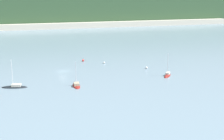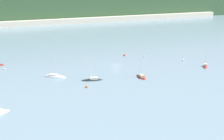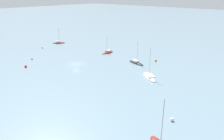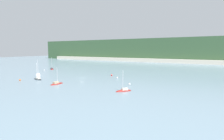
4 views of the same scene
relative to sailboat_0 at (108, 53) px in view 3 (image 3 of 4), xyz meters
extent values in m
plane|color=slate|center=(-1.55, 19.04, -0.15)|extent=(600.00, 600.00, 0.00)
ellipsoid|color=maroon|center=(0.00, 0.08, -0.15)|extent=(2.53, 6.68, 1.16)
cube|color=tan|center=(-0.03, -0.44, 0.60)|extent=(1.64, 2.45, 0.86)
cylinder|color=silver|center=(0.02, 0.41, 3.72)|extent=(0.14, 0.14, 7.09)
ellipsoid|color=silver|center=(-29.02, 12.66, -0.15)|extent=(8.34, 7.29, 2.00)
cube|color=silver|center=(-29.55, 13.07, 0.65)|extent=(3.55, 3.34, 0.49)
cylinder|color=silver|center=(-28.68, 12.40, 4.85)|extent=(0.14, 0.14, 8.90)
cylinder|color=#B2B2B7|center=(-47.64, 38.97, 4.65)|extent=(0.14, 0.14, 8.95)
ellipsoid|color=maroon|center=(31.23, 2.76, -0.15)|extent=(5.14, 5.77, 1.38)
cube|color=beige|center=(31.54, 3.14, 0.64)|extent=(2.27, 2.42, 0.82)
cylinder|color=silver|center=(31.03, 2.52, 3.88)|extent=(0.14, 0.14, 7.28)
ellipsoid|color=black|center=(-17.72, 3.72, -0.15)|extent=(7.83, 3.92, 1.15)
cube|color=beige|center=(-17.14, 3.57, 0.57)|extent=(3.00, 2.11, 0.79)
cylinder|color=silver|center=(-18.09, 3.82, 4.22)|extent=(0.14, 0.14, 8.09)
sphere|color=white|center=(15.76, 26.62, 0.24)|extent=(0.78, 0.78, 0.78)
sphere|color=white|center=(-45.37, 30.16, 0.23)|extent=(0.74, 0.74, 0.74)
sphere|color=red|center=(8.67, 33.04, 0.29)|extent=(0.86, 0.86, 0.86)
sphere|color=orange|center=(-21.96, -2.96, 0.25)|extent=(0.78, 0.78, 0.78)
sphere|color=white|center=(28.44, 14.13, 0.27)|extent=(0.82, 0.82, 0.82)
camera|label=1|loc=(-15.06, -88.33, 27.10)|focal=50.00mm
camera|label=2|loc=(-52.15, -96.30, 34.15)|focal=50.00mm
camera|label=3|loc=(-61.55, 67.28, 24.95)|focal=35.00mm
camera|label=4|loc=(58.60, -52.98, 14.92)|focal=28.00mm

